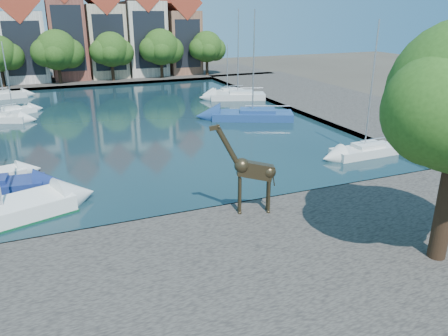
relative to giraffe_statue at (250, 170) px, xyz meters
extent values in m
plane|color=#38332B|center=(-1.54, 1.42, -3.01)|extent=(160.00, 160.00, 0.00)
cube|color=black|center=(-1.54, 25.42, -2.97)|extent=(38.00, 50.00, 0.08)
cube|color=#4B4741|center=(-1.54, -5.58, -2.76)|extent=(50.00, 14.00, 0.50)
cube|color=#4B4741|center=(-1.54, 57.42, -2.76)|extent=(60.00, 16.00, 0.50)
cube|color=#4B4741|center=(23.46, 25.42, -2.76)|extent=(14.00, 52.00, 0.50)
cylinder|color=#332114|center=(5.96, -7.58, 0.24)|extent=(0.80, 0.80, 5.50)
sphere|color=#214814|center=(4.20, -7.98, 4.59)|extent=(4.48, 4.48, 4.48)
cube|color=silver|center=(-12.04, 57.42, 2.74)|extent=(6.37, 9.00, 10.50)
cube|color=maroon|center=(-12.04, 57.42, 9.42)|extent=(6.43, 9.18, 6.43)
cube|color=black|center=(-12.04, 52.94, 2.74)|extent=(5.20, 0.05, 7.88)
cube|color=brown|center=(-5.54, 57.42, 3.99)|extent=(5.39, 9.00, 13.00)
cube|color=black|center=(-5.54, 52.94, 3.99)|extent=(4.40, 0.05, 9.75)
cube|color=#C4AF8C|center=(0.46, 57.42, 3.24)|extent=(5.88, 9.00, 11.50)
cube|color=black|center=(0.46, 52.94, 3.24)|extent=(4.80, 0.05, 8.62)
cube|color=beige|center=(6.96, 57.42, 3.49)|extent=(6.37, 9.00, 12.00)
cube|color=black|center=(6.96, 52.94, 3.49)|extent=(5.20, 0.05, 9.00)
cube|color=#8B5A42|center=(13.46, 57.42, 2.74)|extent=(5.39, 9.00, 10.50)
cube|color=maroon|center=(13.46, 57.42, 9.20)|extent=(5.44, 9.18, 5.44)
cube|color=black|center=(13.46, 52.94, 2.74)|extent=(4.40, 0.05, 7.88)
cylinder|color=#332114|center=(-15.54, 51.92, -0.91)|extent=(0.50, 0.50, 3.20)
sphere|color=#214012|center=(-13.98, 52.22, 1.73)|extent=(3.90, 3.90, 3.90)
cylinder|color=#332114|center=(-7.54, 51.92, -0.91)|extent=(0.50, 0.50, 3.20)
sphere|color=#214012|center=(-7.54, 51.92, 2.49)|extent=(6.00, 6.00, 6.00)
sphere|color=#214012|center=(-5.74, 52.22, 1.89)|extent=(4.50, 4.50, 4.50)
sphere|color=#214012|center=(-9.19, 51.52, 2.19)|extent=(4.20, 4.20, 4.20)
cylinder|color=#332114|center=(0.46, 51.92, -0.91)|extent=(0.50, 0.50, 3.20)
sphere|color=#214012|center=(0.46, 51.92, 2.31)|extent=(5.40, 5.40, 5.40)
sphere|color=#214012|center=(2.08, 52.22, 1.77)|extent=(4.05, 4.05, 4.05)
sphere|color=#214012|center=(-1.03, 51.52, 2.04)|extent=(3.78, 3.78, 3.78)
cylinder|color=#332114|center=(8.46, 51.92, -0.91)|extent=(0.50, 0.50, 3.20)
sphere|color=#214012|center=(8.46, 51.92, 2.43)|extent=(5.80, 5.80, 5.80)
sphere|color=#214012|center=(10.20, 52.22, 1.85)|extent=(4.35, 4.35, 4.35)
sphere|color=#214012|center=(6.86, 51.52, 2.14)|extent=(4.06, 4.06, 4.06)
cylinder|color=#332114|center=(16.46, 51.92, -0.91)|extent=(0.50, 0.50, 3.20)
sphere|color=#214012|center=(16.46, 51.92, 2.25)|extent=(5.20, 5.20, 5.20)
sphere|color=#214012|center=(18.02, 52.22, 1.73)|extent=(3.90, 3.90, 3.90)
sphere|color=#214012|center=(15.03, 51.52, 1.99)|extent=(3.64, 3.64, 3.64)
cylinder|color=#342A1A|center=(-0.62, -0.04, -1.44)|extent=(0.16, 0.16, 2.12)
cylinder|color=#342A1A|center=(-0.48, 0.39, -1.44)|extent=(0.16, 0.16, 2.12)
cylinder|color=#342A1A|center=(0.92, -0.53, -1.44)|extent=(0.16, 0.16, 2.12)
cylinder|color=#342A1A|center=(1.06, -0.10, -1.44)|extent=(0.16, 0.16, 2.12)
cube|color=#342A1A|center=(0.27, -0.08, -0.03)|extent=(2.13, 1.15, 1.24)
cylinder|color=#342A1A|center=(-1.17, 0.37, 1.35)|extent=(1.39, 0.70, 2.19)
cube|color=#342A1A|center=(-1.86, 0.59, 2.43)|extent=(0.62, 0.35, 0.34)
cube|color=silver|center=(-14.49, 30.31, -2.49)|extent=(5.36, 3.48, 0.87)
cube|color=silver|center=(-14.49, 30.31, -2.20)|extent=(2.51, 1.96, 0.48)
cube|color=white|center=(-13.54, 33.61, -2.52)|extent=(5.03, 3.42, 0.81)
cube|color=white|center=(-13.54, 33.61, -2.25)|extent=(2.37, 1.90, 0.45)
cylinder|color=#B2B2B7|center=(-13.54, 33.61, 1.36)|extent=(0.11, 0.11, 7.31)
cube|color=silver|center=(-15.09, 44.26, -2.44)|extent=(5.73, 2.88, 0.96)
cube|color=silver|center=(-15.09, 44.26, -2.12)|extent=(2.60, 1.76, 0.53)
cube|color=silver|center=(13.46, 6.71, -2.48)|extent=(5.68, 2.14, 0.90)
cube|color=silver|center=(13.46, 6.71, -2.18)|extent=(2.50, 1.45, 0.50)
cylinder|color=#B2B2B7|center=(13.46, 6.71, 2.68)|extent=(0.12, 0.12, 9.82)
cube|color=navy|center=(10.46, 21.34, -2.42)|extent=(9.03, 6.22, 1.02)
cube|color=navy|center=(10.46, 21.34, -2.08)|extent=(4.27, 3.44, 0.57)
cylinder|color=#B2B2B7|center=(10.46, 21.34, 3.07)|extent=(0.14, 0.14, 10.42)
cube|color=silver|center=(13.46, 32.05, -2.41)|extent=(7.47, 4.58, 1.03)
cube|color=silver|center=(13.46, 32.05, -2.07)|extent=(3.47, 2.62, 0.57)
cylinder|color=#B2B2B7|center=(13.46, 32.05, 3.09)|extent=(0.14, 0.14, 10.44)
cube|color=silver|center=(13.46, 35.62, -2.52)|extent=(5.05, 1.89, 0.81)
cube|color=silver|center=(13.46, 35.62, -2.25)|extent=(2.22, 1.29, 0.45)
cylinder|color=#B2B2B7|center=(13.46, 35.62, 0.76)|extent=(0.11, 0.11, 6.12)
camera|label=1|loc=(-9.78, -20.15, 8.28)|focal=35.00mm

